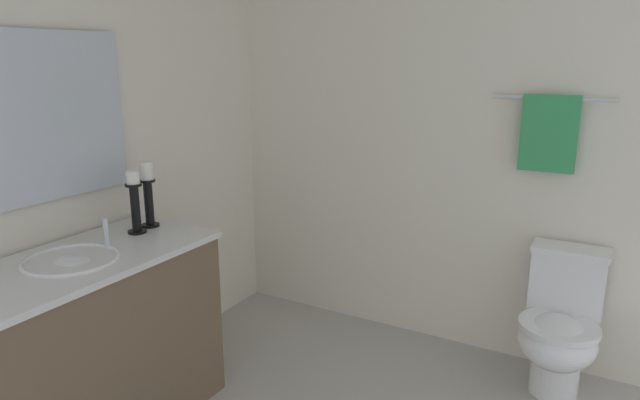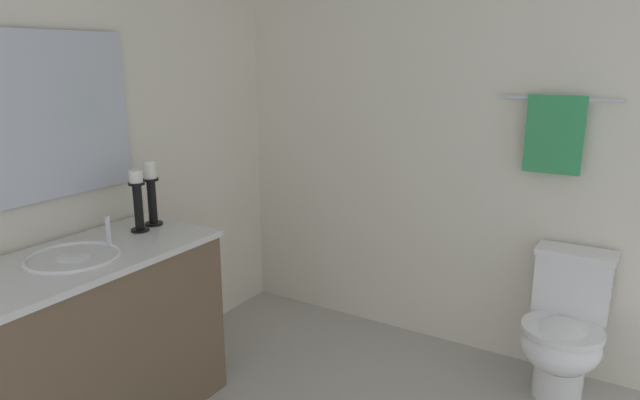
{
  "view_description": "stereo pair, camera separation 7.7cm",
  "coord_description": "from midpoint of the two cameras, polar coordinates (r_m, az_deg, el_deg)",
  "views": [
    {
      "loc": [
        0.92,
        -1.65,
        1.71
      ],
      "look_at": [
        -0.28,
        0.48,
        1.08
      ],
      "focal_mm": 31.31,
      "sensor_mm": 36.0,
      "label": 1
    },
    {
      "loc": [
        0.99,
        -1.61,
        1.71
      ],
      "look_at": [
        -0.28,
        0.48,
        1.08
      ],
      "focal_mm": 31.31,
      "sensor_mm": 36.0,
      "label": 2
    }
  ],
  "objects": [
    {
      "name": "towel_near_vanity",
      "position": [
        3.1,
        21.68,
        6.31
      ],
      "size": [
        0.28,
        0.03,
        0.4
      ],
      "primitive_type": "cube",
      "color": "#389E59",
      "rests_on": "towel_bar"
    },
    {
      "name": "towel_bar",
      "position": [
        3.11,
        22.04,
        9.6
      ],
      "size": [
        0.6,
        0.02,
        0.02
      ],
      "primitive_type": "cylinder",
      "rotation": [
        0.0,
        1.57,
        0.0
      ],
      "color": "silver"
    },
    {
      "name": "toilet",
      "position": [
        3.16,
        22.66,
        -11.9
      ],
      "size": [
        0.39,
        0.54,
        0.75
      ],
      "color": "white",
      "rests_on": "ground"
    },
    {
      "name": "candle_holder_tall",
      "position": [
        2.94,
        -17.9,
        0.75
      ],
      "size": [
        0.09,
        0.09,
        0.33
      ],
      "color": "black",
      "rests_on": "vanity_cabinet"
    },
    {
      "name": "wall_back",
      "position": [
        3.31,
        12.39,
        5.73
      ],
      "size": [
        2.82,
        0.04,
        2.45
      ],
      "primitive_type": "cube",
      "color": "silver",
      "rests_on": "ground"
    },
    {
      "name": "candle_holder_short",
      "position": [
        2.85,
        -19.15,
        -0.09
      ],
      "size": [
        0.09,
        0.09,
        0.31
      ],
      "color": "black",
      "rests_on": "vanity_cabinet"
    },
    {
      "name": "sink_basin",
      "position": [
        2.63,
        -24.75,
        -6.43
      ],
      "size": [
        0.4,
        0.4,
        0.24
      ],
      "color": "white",
      "rests_on": "vanity_cabinet"
    },
    {
      "name": "wall_left",
      "position": [
        2.92,
        -25.61,
        3.5
      ],
      "size": [
        0.04,
        2.99,
        2.45
      ],
      "primitive_type": "cube",
      "color": "silver",
      "rests_on": "ground"
    },
    {
      "name": "vanity_cabinet",
      "position": [
        2.78,
        -23.89,
        -14.09
      ],
      "size": [
        0.58,
        1.29,
        0.87
      ],
      "color": "brown",
      "rests_on": "ground"
    },
    {
      "name": "mirror",
      "position": [
        2.72,
        -29.65,
        7.09
      ],
      "size": [
        0.02,
        1.15,
        0.75
      ],
      "primitive_type": "cube",
      "color": "silver"
    }
  ]
}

